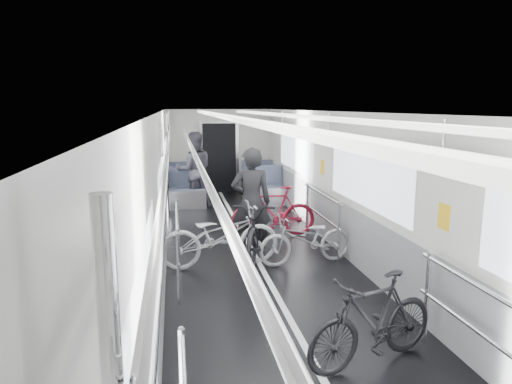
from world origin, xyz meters
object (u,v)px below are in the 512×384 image
bike_right_far (273,211)px  bike_aisle (259,228)px  bike_right_near (373,320)px  bike_right_mid (306,239)px  person_standing (251,202)px  bike_left_far (220,236)px  person_seated (194,170)px

bike_right_far → bike_aisle: bearing=-21.9°
bike_right_near → bike_aisle: size_ratio=0.81×
bike_right_near → bike_right_mid: bike_right_near is taller
bike_right_far → person_standing: bearing=-28.6°
bike_left_far → bike_right_near: (1.18, -3.03, -0.04)m
person_seated → bike_left_far: bearing=88.2°
person_standing → person_seated: 4.00m
bike_aisle → person_standing: 0.45m
bike_right_far → person_seated: size_ratio=0.87×
person_standing → person_seated: size_ratio=0.97×
bike_right_near → bike_aisle: bearing=170.6°
person_seated → bike_aisle: bearing=98.0°
bike_aisle → person_seated: (-0.87, 4.03, 0.45)m
bike_right_far → person_seated: 3.23m
bike_left_far → bike_aisle: bike_left_far is taller
bike_left_far → bike_right_mid: bearing=-102.5°
bike_right_far → person_seated: person_seated is taller
bike_right_near → person_standing: person_standing is taller
bike_right_mid → bike_right_far: (-0.18, 1.63, 0.08)m
bike_right_mid → person_seated: size_ratio=0.83×
bike_left_far → person_seated: person_seated is taller
bike_right_near → bike_right_far: bike_right_far is taller
bike_right_near → bike_left_far: bearing=-176.4°
bike_left_far → bike_aisle: (0.68, 0.35, -0.00)m
bike_right_far → bike_aisle: bike_aisle is taller
bike_right_far → bike_right_near: bearing=1.6°
bike_left_far → bike_right_mid: bike_left_far is taller
person_standing → person_seated: bearing=-73.1°
person_standing → bike_right_near: bearing=105.7°
bike_left_far → bike_right_far: 1.90m
bike_right_far → person_seated: bearing=-153.0°
bike_right_far → person_standing: 1.27m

